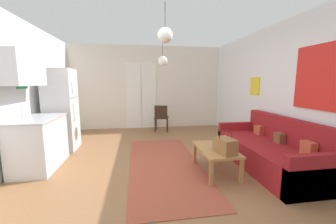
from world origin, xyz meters
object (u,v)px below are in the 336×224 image
(handbag, at_px, (225,146))
(coffee_table, at_px, (216,151))
(pendant_lamp_far, at_px, (163,61))
(refrigerator, at_px, (61,110))
(couch, at_px, (271,152))
(bamboo_vase, at_px, (215,142))
(pendant_lamp_near, at_px, (165,35))
(accent_chair, at_px, (161,117))

(handbag, bearing_deg, coffee_table, 100.54)
(pendant_lamp_far, bearing_deg, refrigerator, -170.28)
(couch, height_order, bamboo_vase, couch)
(bamboo_vase, height_order, handbag, bamboo_vase)
(couch, bearing_deg, pendant_lamp_near, -178.29)
(refrigerator, bearing_deg, pendant_lamp_far, 9.72)
(coffee_table, xyz_separation_m, accent_chair, (-0.54, 2.95, 0.10))
(accent_chair, distance_m, pendant_lamp_far, 1.78)
(couch, xyz_separation_m, pendant_lamp_far, (-1.66, 2.02, 1.74))
(handbag, height_order, accent_chair, accent_chair)
(accent_chair, bearing_deg, couch, 130.54)
(handbag, distance_m, pendant_lamp_near, 1.88)
(coffee_table, relative_size, pendant_lamp_near, 1.57)
(refrigerator, relative_size, pendant_lamp_far, 2.39)
(coffee_table, bearing_deg, accent_chair, 100.38)
(bamboo_vase, bearing_deg, pendant_lamp_far, 107.12)
(handbag, relative_size, accent_chair, 0.46)
(pendant_lamp_near, xyz_separation_m, pendant_lamp_far, (0.24, 2.08, -0.15))
(coffee_table, height_order, refrigerator, refrigerator)
(refrigerator, xyz_separation_m, pendant_lamp_far, (2.32, 0.40, 1.13))
(bamboo_vase, bearing_deg, coffee_table, -102.01)
(couch, height_order, handbag, couch)
(couch, bearing_deg, coffee_table, -176.21)
(pendant_lamp_near, height_order, pendant_lamp_far, same)
(refrigerator, bearing_deg, pendant_lamp_near, -39.02)
(coffee_table, xyz_separation_m, handbag, (0.05, -0.24, 0.18))
(handbag, distance_m, accent_chair, 3.25)
(couch, bearing_deg, pendant_lamp_far, 129.41)
(couch, bearing_deg, accent_chair, 119.04)
(bamboo_vase, relative_size, pendant_lamp_far, 0.51)
(coffee_table, relative_size, refrigerator, 0.51)
(pendant_lamp_far, bearing_deg, accent_chair, 85.81)
(handbag, xyz_separation_m, refrigerator, (-2.97, 1.94, 0.35))
(couch, relative_size, pendant_lamp_far, 2.85)
(pendant_lamp_far, bearing_deg, coffee_table, -73.92)
(refrigerator, bearing_deg, accent_chair, 27.80)
(accent_chair, xyz_separation_m, pendant_lamp_near, (-0.30, -2.94, 1.71))
(handbag, xyz_separation_m, pendant_lamp_far, (-0.65, 2.34, 1.48))
(couch, xyz_separation_m, coffee_table, (-1.06, -0.07, 0.09))
(coffee_table, height_order, pendant_lamp_near, pendant_lamp_near)
(refrigerator, distance_m, pendant_lamp_far, 2.61)
(couch, relative_size, refrigerator, 1.19)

